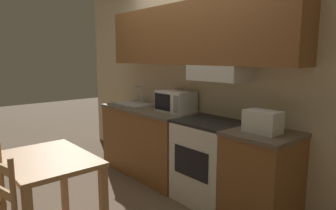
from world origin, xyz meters
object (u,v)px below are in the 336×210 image
object	(u,v)px
microwave	(176,101)
sink_basin	(134,104)
stove_range	(209,161)
toaster	(263,121)
dining_table	(48,174)

from	to	relation	value
microwave	sink_basin	world-z (taller)	sink_basin
stove_range	microwave	distance (m)	0.86
stove_range	toaster	xyz separation A→B (m)	(0.63, -0.02, 0.54)
microwave	toaster	bearing A→B (deg)	-5.32
toaster	dining_table	xyz separation A→B (m)	(-0.95, -1.55, -0.36)
stove_range	dining_table	size ratio (longest dim) A/B	1.03
toaster	sink_basin	size ratio (longest dim) A/B	0.61
microwave	sink_basin	xyz separation A→B (m)	(-0.76, -0.10, -0.11)
stove_range	sink_basin	world-z (taller)	sink_basin
stove_range	sink_basin	xyz separation A→B (m)	(-1.39, -0.00, 0.46)
stove_range	dining_table	world-z (taller)	stove_range
stove_range	microwave	bearing A→B (deg)	171.49
toaster	sink_basin	xyz separation A→B (m)	(-2.02, 0.02, -0.08)
sink_basin	microwave	bearing A→B (deg)	7.50
microwave	stove_range	bearing A→B (deg)	-8.51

